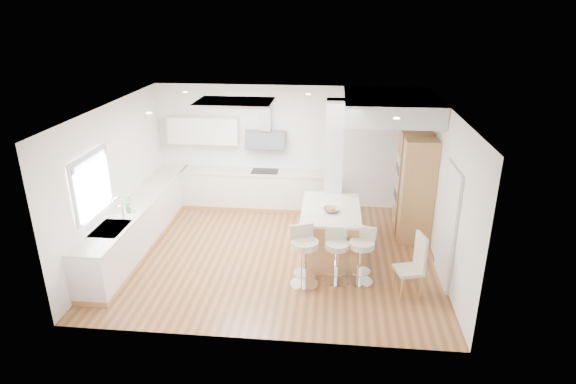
# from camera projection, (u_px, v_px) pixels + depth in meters

# --- Properties ---
(ground) EXTENTS (6.00, 6.00, 0.00)m
(ground) POSITION_uv_depth(u_px,v_px,m) (275.00, 254.00, 9.17)
(ground) COLOR #9C6539
(ground) RESTS_ON ground
(ceiling) EXTENTS (6.00, 5.00, 0.02)m
(ceiling) POSITION_uv_depth(u_px,v_px,m) (275.00, 254.00, 9.17)
(ceiling) COLOR silver
(ceiling) RESTS_ON ground
(wall_back) EXTENTS (6.00, 0.04, 2.80)m
(wall_back) POSITION_uv_depth(u_px,v_px,m) (288.00, 147.00, 10.98)
(wall_back) COLOR white
(wall_back) RESTS_ON ground
(wall_left) EXTENTS (0.04, 5.00, 2.80)m
(wall_left) POSITION_uv_depth(u_px,v_px,m) (115.00, 180.00, 8.94)
(wall_left) COLOR white
(wall_left) RESTS_ON ground
(wall_right) EXTENTS (0.04, 5.00, 2.80)m
(wall_right) POSITION_uv_depth(u_px,v_px,m) (445.00, 191.00, 8.39)
(wall_right) COLOR white
(wall_right) RESTS_ON ground
(skylight) EXTENTS (4.10, 2.10, 0.06)m
(skylight) POSITION_uv_depth(u_px,v_px,m) (235.00, 102.00, 8.79)
(skylight) COLOR white
(skylight) RESTS_ON ground
(window_left) EXTENTS (0.06, 1.28, 1.07)m
(window_left) POSITION_uv_depth(u_px,v_px,m) (92.00, 182.00, 7.99)
(window_left) COLOR white
(window_left) RESTS_ON ground
(doorway_right) EXTENTS (0.05, 1.00, 2.10)m
(doorway_right) POSITION_uv_depth(u_px,v_px,m) (448.00, 227.00, 7.98)
(doorway_right) COLOR #4B433B
(doorway_right) RESTS_ON ground
(counter_left) EXTENTS (0.63, 4.50, 1.35)m
(counter_left) POSITION_uv_depth(u_px,v_px,m) (141.00, 221.00, 9.47)
(counter_left) COLOR tan
(counter_left) RESTS_ON ground
(counter_back) EXTENTS (3.62, 0.63, 2.50)m
(counter_back) POSITION_uv_depth(u_px,v_px,m) (247.00, 179.00, 11.06)
(counter_back) COLOR tan
(counter_back) RESTS_ON ground
(pillar) EXTENTS (0.35, 0.35, 2.80)m
(pillar) POSITION_uv_depth(u_px,v_px,m) (334.00, 170.00, 9.45)
(pillar) COLOR white
(pillar) RESTS_ON ground
(soffit) EXTENTS (1.78, 2.20, 0.40)m
(soffit) POSITION_uv_depth(u_px,v_px,m) (390.00, 106.00, 9.33)
(soffit) COLOR silver
(soffit) RESTS_ON ground
(oven_column) EXTENTS (0.63, 1.21, 2.10)m
(oven_column) POSITION_uv_depth(u_px,v_px,m) (414.00, 185.00, 9.68)
(oven_column) COLOR tan
(oven_column) RESTS_ON ground
(peninsula) EXTENTS (1.07, 1.61, 1.05)m
(peninsula) POSITION_uv_depth(u_px,v_px,m) (330.00, 232.00, 8.96)
(peninsula) COLOR tan
(peninsula) RESTS_ON ground
(bar_stool_a) EXTENTS (0.63, 0.63, 1.06)m
(bar_stool_a) POSITION_uv_depth(u_px,v_px,m) (304.00, 253.00, 7.97)
(bar_stool_a) COLOR white
(bar_stool_a) RESTS_ON ground
(bar_stool_b) EXTENTS (0.48, 0.48, 0.95)m
(bar_stool_b) POSITION_uv_depth(u_px,v_px,m) (337.00, 254.00, 8.09)
(bar_stool_b) COLOR white
(bar_stool_b) RESTS_ON ground
(bar_stool_c) EXTENTS (0.56, 0.56, 0.99)m
(bar_stool_c) POSITION_uv_depth(u_px,v_px,m) (362.00, 253.00, 8.06)
(bar_stool_c) COLOR white
(bar_stool_c) RESTS_ON ground
(dining_chair) EXTENTS (0.50, 0.50, 1.05)m
(dining_chair) POSITION_uv_depth(u_px,v_px,m) (414.00, 262.00, 7.76)
(dining_chair) COLOR beige
(dining_chair) RESTS_ON ground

